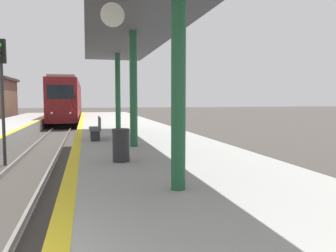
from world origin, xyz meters
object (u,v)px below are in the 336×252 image
object	(u,v)px
trash_bin	(121,145)
bench	(96,128)
signal_mid	(2,78)
train	(68,101)

from	to	relation	value
trash_bin	bench	world-z (taller)	bench
signal_mid	bench	distance (m)	3.98
bench	signal_mid	bearing A→B (deg)	-179.58
train	trash_bin	xyz separation A→B (m)	(2.88, -31.41, -1.02)
train	trash_bin	bearing A→B (deg)	-84.77
signal_mid	bench	size ratio (longest dim) A/B	3.11
trash_bin	bench	bearing A→B (deg)	95.35
train	bench	xyz separation A→B (m)	(2.40, -26.36, -0.97)
train	signal_mid	bearing A→B (deg)	-92.32
bench	trash_bin	bearing A→B (deg)	-84.65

